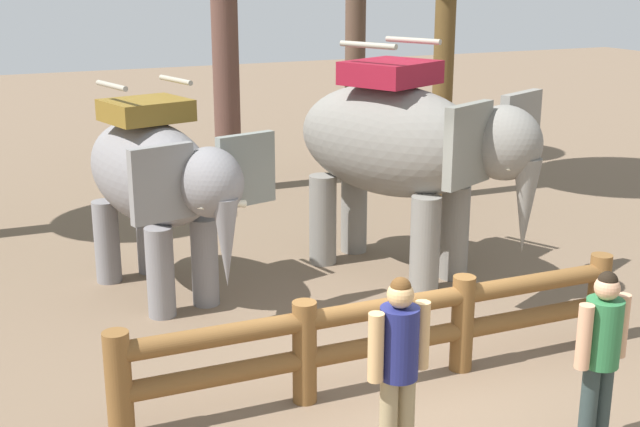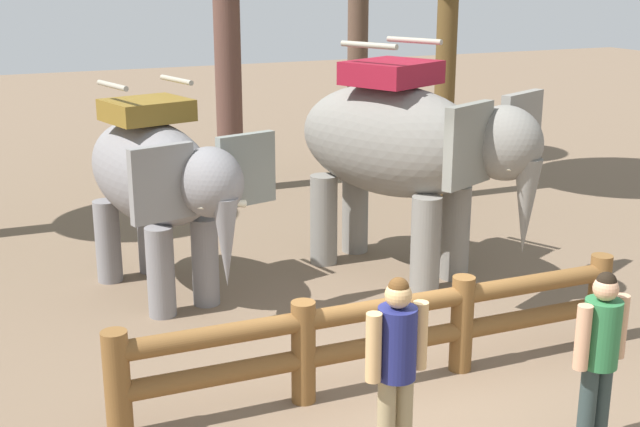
{
  "view_description": "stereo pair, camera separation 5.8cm",
  "coord_description": "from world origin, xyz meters",
  "px_view_note": "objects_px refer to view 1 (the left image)",
  "views": [
    {
      "loc": [
        -3.85,
        -6.68,
        4.11
      ],
      "look_at": [
        0.0,
        1.86,
        1.4
      ],
      "focal_mm": 47.41,
      "sensor_mm": 36.0,
      "label": 1
    },
    {
      "loc": [
        -3.8,
        -6.71,
        4.11
      ],
      "look_at": [
        0.0,
        1.86,
        1.4
      ],
      "focal_mm": 47.41,
      "sensor_mm": 36.0,
      "label": 2
    }
  ],
  "objects_px": {
    "elephant_near_left": "(158,180)",
    "log_fence": "(387,330)",
    "tourist_man_in_blue": "(399,359)",
    "elephant_center": "(404,147)",
    "tourist_woman_in_black": "(601,347)"
  },
  "relations": [
    {
      "from": "log_fence",
      "to": "elephant_near_left",
      "type": "height_order",
      "value": "elephant_near_left"
    },
    {
      "from": "log_fence",
      "to": "tourist_man_in_blue",
      "type": "height_order",
      "value": "tourist_man_in_blue"
    },
    {
      "from": "elephant_near_left",
      "to": "elephant_center",
      "type": "bearing_deg",
      "value": -8.89
    },
    {
      "from": "elephant_near_left",
      "to": "log_fence",
      "type": "bearing_deg",
      "value": -66.02
    },
    {
      "from": "tourist_woman_in_black",
      "to": "tourist_man_in_blue",
      "type": "distance_m",
      "value": 1.8
    },
    {
      "from": "log_fence",
      "to": "tourist_man_in_blue",
      "type": "distance_m",
      "value": 1.49
    },
    {
      "from": "elephant_center",
      "to": "tourist_man_in_blue",
      "type": "relative_size",
      "value": 2.22
    },
    {
      "from": "log_fence",
      "to": "tourist_woman_in_black",
      "type": "relative_size",
      "value": 3.38
    },
    {
      "from": "elephant_center",
      "to": "tourist_man_in_blue",
      "type": "distance_m",
      "value": 4.83
    },
    {
      "from": "elephant_near_left",
      "to": "elephant_center",
      "type": "distance_m",
      "value": 3.29
    },
    {
      "from": "elephant_near_left",
      "to": "tourist_woman_in_black",
      "type": "bearing_deg",
      "value": -62.97
    },
    {
      "from": "log_fence",
      "to": "elephant_center",
      "type": "relative_size",
      "value": 1.48
    },
    {
      "from": "elephant_center",
      "to": "log_fence",
      "type": "bearing_deg",
      "value": -122.06
    },
    {
      "from": "elephant_center",
      "to": "tourist_woman_in_black",
      "type": "height_order",
      "value": "elephant_center"
    },
    {
      "from": "tourist_man_in_blue",
      "to": "tourist_woman_in_black",
      "type": "bearing_deg",
      "value": -15.44
    }
  ]
}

